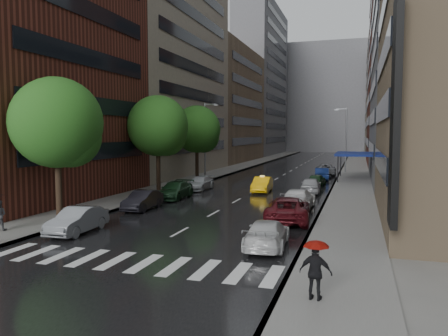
# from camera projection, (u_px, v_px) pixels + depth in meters

# --- Properties ---
(ground) EXTENTS (220.00, 220.00, 0.00)m
(ground) POSITION_uv_depth(u_px,v_px,m) (147.00, 250.00, 20.93)
(ground) COLOR gray
(ground) RESTS_ON ground
(road) EXTENTS (14.00, 140.00, 0.01)m
(road) POSITION_uv_depth(u_px,v_px,m) (295.00, 169.00, 68.53)
(road) COLOR black
(road) RESTS_ON ground
(sidewalk_left) EXTENTS (4.00, 140.00, 0.15)m
(sidewalk_left) POSITION_uv_depth(u_px,v_px,m) (240.00, 167.00, 71.19)
(sidewalk_left) COLOR gray
(sidewalk_left) RESTS_ON ground
(sidewalk_right) EXTENTS (4.00, 140.00, 0.15)m
(sidewalk_right) POSITION_uv_depth(u_px,v_px,m) (354.00, 170.00, 65.86)
(sidewalk_right) COLOR gray
(sidewalk_right) RESTS_ON ground
(crosswalk) EXTENTS (13.15, 2.80, 0.01)m
(crosswalk) POSITION_uv_depth(u_px,v_px,m) (130.00, 262.00, 18.97)
(crosswalk) COLOR silver
(crosswalk) RESTS_ON ground
(buildings_left) EXTENTS (8.00, 108.00, 38.00)m
(buildings_left) POSITION_uv_depth(u_px,v_px,m) (221.00, 76.00, 80.05)
(buildings_left) COLOR maroon
(buildings_left) RESTS_ON ground
(buildings_right) EXTENTS (8.05, 109.10, 36.00)m
(buildings_right) POSITION_uv_depth(u_px,v_px,m) (397.00, 74.00, 69.27)
(buildings_right) COLOR #937A5B
(buildings_right) RESTS_ON ground
(building_far) EXTENTS (40.00, 14.00, 32.00)m
(building_far) POSITION_uv_depth(u_px,v_px,m) (327.00, 99.00, 131.98)
(building_far) COLOR slate
(building_far) RESTS_ON ground
(tree_near) EXTENTS (5.72, 5.72, 9.12)m
(tree_near) POSITION_uv_depth(u_px,v_px,m) (57.00, 123.00, 27.41)
(tree_near) COLOR #382619
(tree_near) RESTS_ON ground
(tree_mid) EXTENTS (5.75, 5.75, 9.16)m
(tree_mid) POSITION_uv_depth(u_px,v_px,m) (158.00, 126.00, 41.15)
(tree_mid) COLOR #382619
(tree_mid) RESTS_ON ground
(tree_far) EXTENTS (5.54, 5.54, 8.83)m
(tree_far) POSITION_uv_depth(u_px,v_px,m) (197.00, 129.00, 51.01)
(tree_far) COLOR #382619
(tree_far) RESTS_ON ground
(taxi) EXTENTS (1.74, 4.43, 1.44)m
(taxi) POSITION_uv_depth(u_px,v_px,m) (262.00, 185.00, 41.46)
(taxi) COLOR yellow
(taxi) RESTS_ON ground
(parked_cars_left) EXTENTS (2.11, 24.14, 1.45)m
(parked_cars_left) POSITION_uv_depth(u_px,v_px,m) (162.00, 194.00, 34.85)
(parked_cars_left) COLOR slate
(parked_cars_left) RESTS_ON ground
(parked_cars_right) EXTENTS (3.20, 43.94, 1.59)m
(parked_cars_right) POSITION_uv_depth(u_px,v_px,m) (309.00, 187.00, 39.19)
(parked_cars_right) COLOR silver
(parked_cars_right) RESTS_ON ground
(ped_red_umbrella) EXTENTS (1.12, 0.82, 2.01)m
(ped_red_umbrella) POSITION_uv_depth(u_px,v_px,m) (316.00, 265.00, 14.21)
(ped_red_umbrella) COLOR black
(ped_red_umbrella) RESTS_ON sidewalk_right
(street_lamp_left) EXTENTS (1.74, 0.22, 9.00)m
(street_lamp_left) POSITION_uv_depth(u_px,v_px,m) (206.00, 139.00, 51.38)
(street_lamp_left) COLOR gray
(street_lamp_left) RESTS_ON sidewalk_left
(street_lamp_right) EXTENTS (1.74, 0.22, 9.00)m
(street_lamp_right) POSITION_uv_depth(u_px,v_px,m) (345.00, 138.00, 61.10)
(street_lamp_right) COLOR gray
(street_lamp_right) RESTS_ON sidewalk_right
(awning) EXTENTS (4.00, 8.00, 3.12)m
(awning) POSITION_uv_depth(u_px,v_px,m) (353.00, 154.00, 51.34)
(awning) COLOR navy
(awning) RESTS_ON sidewalk_right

